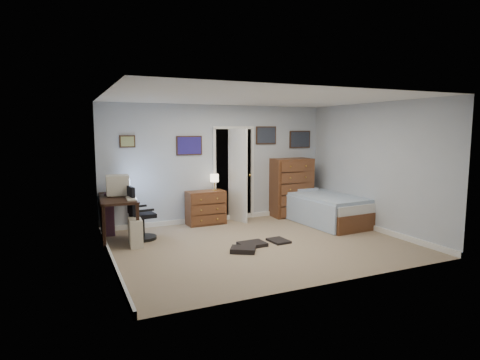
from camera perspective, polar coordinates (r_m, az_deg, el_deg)
name	(u,v)px	position (r m, az deg, el deg)	size (l,w,h in m)	color
floor	(260,244)	(7.09, 2.86, -9.11)	(5.00, 4.00, 0.02)	tan
computer_desk	(113,207)	(7.55, -17.63, -3.69)	(0.71, 1.39, 0.78)	black
crt_monitor	(118,185)	(7.64, -17.01, -0.71)	(0.43, 0.40, 0.37)	beige
keyboard	(131,199)	(7.20, -15.20, -2.56)	(0.16, 0.42, 0.02)	beige
pc_tower	(136,232)	(7.13, -14.63, -7.23)	(0.24, 0.45, 0.47)	beige
office_chair	(140,219)	(7.46, -14.05, -5.42)	(0.52, 0.52, 0.98)	black
media_stack	(110,215)	(7.90, -18.05, -4.69)	(0.16, 0.16, 0.80)	maroon
low_dresser	(206,208)	(8.45, -4.90, -3.93)	(0.79, 0.40, 0.71)	brown
table_lamp	(214,179)	(8.43, -3.66, 0.21)	(0.18, 0.18, 0.34)	gold
doorway	(228,173)	(9.07, -1.67, 1.00)	(0.96, 1.12, 2.05)	black
tall_dresser	(291,187)	(9.26, 7.27, -1.04)	(0.90, 0.53, 1.33)	brown
headboard_bookcase	(292,195)	(9.44, 7.47, -2.20)	(0.95, 0.26, 0.85)	brown
bed	(324,208)	(8.76, 11.90, -3.94)	(1.20, 2.08, 0.66)	brown
wall_posters	(243,140)	(8.84, 0.38, 5.68)	(4.38, 0.04, 0.60)	#331E11
floor_clutter	(254,246)	(6.86, 2.04, -9.30)	(1.23, 0.72, 0.08)	black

